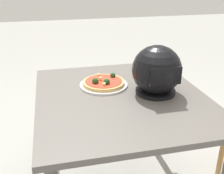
% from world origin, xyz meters
% --- Properties ---
extents(dining_table, '(0.93, 1.03, 0.73)m').
position_xyz_m(dining_table, '(0.00, 0.00, 0.64)').
color(dining_table, '#5B5651').
rests_on(dining_table, ground).
extents(pizza_plate, '(0.28, 0.28, 0.01)m').
position_xyz_m(pizza_plate, '(0.07, -0.15, 0.73)').
color(pizza_plate, white).
rests_on(pizza_plate, dining_table).
extents(pizza, '(0.25, 0.25, 0.05)m').
position_xyz_m(pizza, '(0.07, -0.15, 0.75)').
color(pizza, tan).
rests_on(pizza, pizza_plate).
extents(motorcycle_helmet, '(0.27, 0.27, 0.27)m').
position_xyz_m(motorcycle_helmet, '(-0.20, 0.02, 0.86)').
color(motorcycle_helmet, black).
rests_on(motorcycle_helmet, dining_table).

